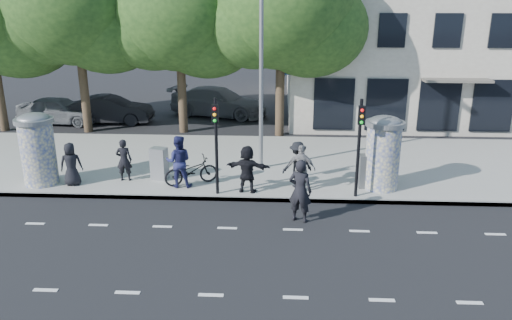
# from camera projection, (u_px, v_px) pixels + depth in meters

# --- Properties ---
(ground) EXTENTS (120.00, 120.00, 0.00)m
(ground) POSITION_uv_depth(u_px,v_px,m) (222.00, 250.00, 13.86)
(ground) COLOR black
(ground) RESTS_ON ground
(sidewalk) EXTENTS (40.00, 8.00, 0.15)m
(sidewalk) POSITION_uv_depth(u_px,v_px,m) (243.00, 163.00, 20.96)
(sidewalk) COLOR gray
(sidewalk) RESTS_ON ground
(curb) EXTENTS (40.00, 0.10, 0.16)m
(curb) POSITION_uv_depth(u_px,v_px,m) (234.00, 199.00, 17.21)
(curb) COLOR slate
(curb) RESTS_ON ground
(lane_dash_near) EXTENTS (32.00, 0.12, 0.01)m
(lane_dash_near) POSITION_uv_depth(u_px,v_px,m) (211.00, 295.00, 11.77)
(lane_dash_near) COLOR silver
(lane_dash_near) RESTS_ON ground
(lane_dash_far) EXTENTS (32.00, 0.12, 0.01)m
(lane_dash_far) POSITION_uv_depth(u_px,v_px,m) (227.00, 228.00, 15.19)
(lane_dash_far) COLOR silver
(lane_dash_far) RESTS_ON ground
(ad_column_left) EXTENTS (1.36, 1.36, 2.65)m
(ad_column_left) POSITION_uv_depth(u_px,v_px,m) (38.00, 147.00, 18.01)
(ad_column_left) COLOR beige
(ad_column_left) RESTS_ON sidewalk
(ad_column_right) EXTENTS (1.36, 1.36, 2.65)m
(ad_column_right) POSITION_uv_depth(u_px,v_px,m) (383.00, 151.00, 17.59)
(ad_column_right) COLOR beige
(ad_column_right) RESTS_ON sidewalk
(traffic_pole_near) EXTENTS (0.22, 0.31, 3.40)m
(traffic_pole_near) POSITION_uv_depth(u_px,v_px,m) (216.00, 137.00, 16.80)
(traffic_pole_near) COLOR black
(traffic_pole_near) RESTS_ON sidewalk
(traffic_pole_far) EXTENTS (0.22, 0.31, 3.40)m
(traffic_pole_far) POSITION_uv_depth(u_px,v_px,m) (359.00, 139.00, 16.56)
(traffic_pole_far) COLOR black
(traffic_pole_far) RESTS_ON sidewalk
(street_lamp) EXTENTS (0.25, 0.93, 8.00)m
(street_lamp) POSITION_uv_depth(u_px,v_px,m) (261.00, 51.00, 18.63)
(street_lamp) COLOR slate
(street_lamp) RESTS_ON sidewalk
(tree_mid_left) EXTENTS (7.20, 7.20, 9.57)m
(tree_mid_left) POSITION_uv_depth(u_px,v_px,m) (75.00, 2.00, 24.13)
(tree_mid_left) COLOR #38281C
(tree_mid_left) RESTS_ON ground
(tree_near_left) EXTENTS (6.80, 6.80, 8.97)m
(tree_near_left) POSITION_uv_depth(u_px,v_px,m) (178.00, 11.00, 24.21)
(tree_near_left) COLOR #38281C
(tree_near_left) RESTS_ON ground
(tree_center) EXTENTS (7.00, 7.00, 9.30)m
(tree_center) POSITION_uv_depth(u_px,v_px,m) (281.00, 6.00, 23.50)
(tree_center) COLOR #38281C
(tree_center) RESTS_ON ground
(building) EXTENTS (20.30, 15.85, 12.00)m
(building) POSITION_uv_depth(u_px,v_px,m) (454.00, 9.00, 30.38)
(building) COLOR #AB9F8F
(building) RESTS_ON ground
(ped_a) EXTENTS (0.89, 0.70, 1.59)m
(ped_a) POSITION_uv_depth(u_px,v_px,m) (71.00, 164.00, 18.05)
(ped_a) COLOR black
(ped_a) RESTS_ON sidewalk
(ped_b) EXTENTS (0.61, 0.42, 1.59)m
(ped_b) POSITION_uv_depth(u_px,v_px,m) (124.00, 160.00, 18.51)
(ped_b) COLOR black
(ped_b) RESTS_ON sidewalk
(ped_c) EXTENTS (0.97, 0.77, 1.90)m
(ped_c) POSITION_uv_depth(u_px,v_px,m) (179.00, 161.00, 17.85)
(ped_c) COLOR #1F214E
(ped_c) RESTS_ON sidewalk
(ped_d) EXTENTS (1.22, 0.91, 1.68)m
(ped_d) POSITION_uv_depth(u_px,v_px,m) (297.00, 164.00, 17.88)
(ped_d) COLOR black
(ped_d) RESTS_ON sidewalk
(ped_e) EXTENTS (1.11, 0.82, 1.69)m
(ped_e) POSITION_uv_depth(u_px,v_px,m) (302.00, 168.00, 17.49)
(ped_e) COLOR gray
(ped_e) RESTS_ON sidewalk
(ped_f) EXTENTS (1.64, 0.81, 1.70)m
(ped_f) POSITION_uv_depth(u_px,v_px,m) (247.00, 169.00, 17.38)
(ped_f) COLOR black
(ped_f) RESTS_ON sidewalk
(man_road) EXTENTS (0.86, 0.70, 2.02)m
(man_road) POSITION_uv_depth(u_px,v_px,m) (300.00, 191.00, 15.39)
(man_road) COLOR black
(man_road) RESTS_ON ground
(bicycle) EXTENTS (1.45, 2.09, 1.04)m
(bicycle) POSITION_uv_depth(u_px,v_px,m) (191.00, 171.00, 18.20)
(bicycle) COLOR black
(bicycle) RESTS_ON sidewalk
(cabinet_left) EXTENTS (0.67, 0.56, 1.22)m
(cabinet_left) POSITION_uv_depth(u_px,v_px,m) (159.00, 164.00, 18.69)
(cabinet_left) COLOR gray
(cabinet_left) RESTS_ON sidewalk
(cabinet_right) EXTENTS (0.61, 0.46, 1.22)m
(cabinet_right) POSITION_uv_depth(u_px,v_px,m) (367.00, 171.00, 17.89)
(cabinet_right) COLOR #5E6062
(cabinet_right) RESTS_ON sidewalk
(car_left) EXTENTS (2.12, 4.59, 1.52)m
(car_left) POSITION_uv_depth(u_px,v_px,m) (59.00, 110.00, 27.53)
(car_left) COLOR slate
(car_left) RESTS_ON ground
(car_mid) EXTENTS (1.80, 4.70, 1.53)m
(car_mid) POSITION_uv_depth(u_px,v_px,m) (110.00, 110.00, 27.64)
(car_mid) COLOR black
(car_mid) RESTS_ON ground
(car_right) EXTENTS (3.81, 6.18, 1.67)m
(car_right) POSITION_uv_depth(u_px,v_px,m) (219.00, 102.00, 29.40)
(car_right) COLOR #5A5B62
(car_right) RESTS_ON ground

